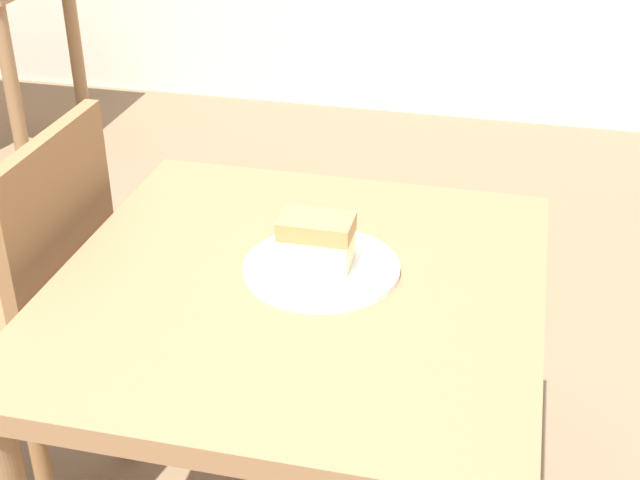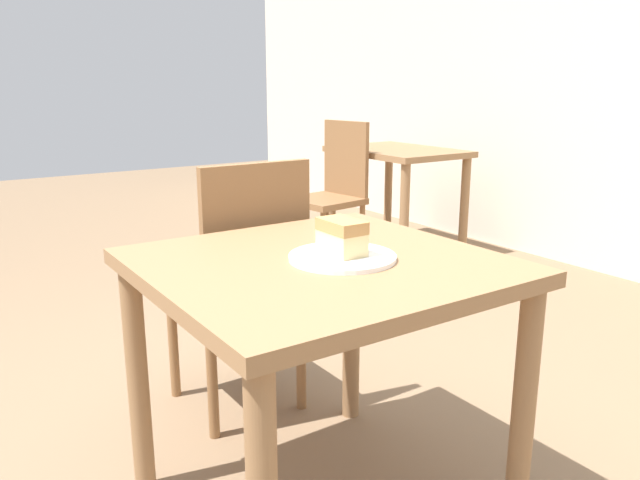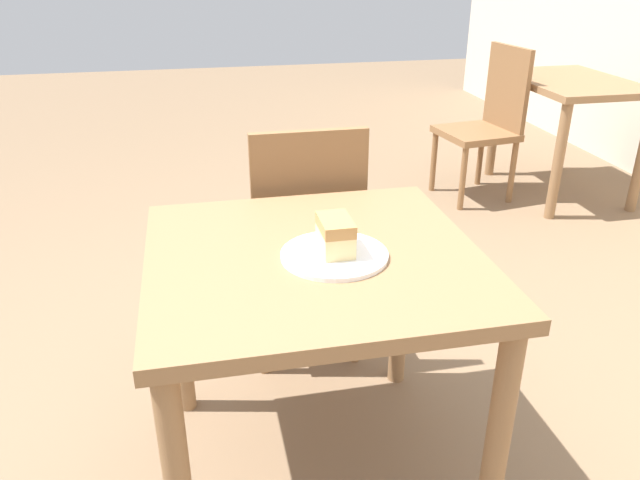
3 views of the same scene
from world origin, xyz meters
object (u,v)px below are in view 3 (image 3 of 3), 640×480
chair_near_window (304,240)px  plate (334,255)px  dining_table_near (314,292)px  chair_far_corner (487,120)px  cake_slice (335,235)px  dining_table_far (569,100)px

chair_near_window → plate: bearing=86.6°
dining_table_near → chair_far_corner: 2.55m
chair_far_corner → cake_slice: bearing=-42.9°
dining_table_far → dining_table_near: bearing=-44.8°
chair_near_window → dining_table_near: bearing=82.2°
cake_slice → chair_near_window: bearing=177.0°
dining_table_far → chair_far_corner: chair_far_corner is taller
cake_slice → chair_far_corner: bearing=145.2°
chair_near_window → chair_far_corner: bearing=-134.2°
dining_table_near → chair_near_window: (-0.60, 0.08, -0.13)m
chair_far_corner → plate: bearing=-42.9°
dining_table_far → plate: (2.05, -1.96, 0.15)m
dining_table_near → cake_slice: bearing=66.3°
dining_table_near → dining_table_far: dining_table_near is taller
chair_near_window → cake_slice: chair_near_window is taller
dining_table_far → chair_near_window: 2.39m
dining_table_far → chair_far_corner: (-0.04, -0.51, -0.11)m
chair_far_corner → cake_slice: 2.55m
dining_table_near → chair_far_corner: chair_far_corner is taller
chair_near_window → chair_far_corner: size_ratio=1.00×
dining_table_near → dining_table_far: size_ratio=0.96×
dining_table_near → plate: plate is taller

